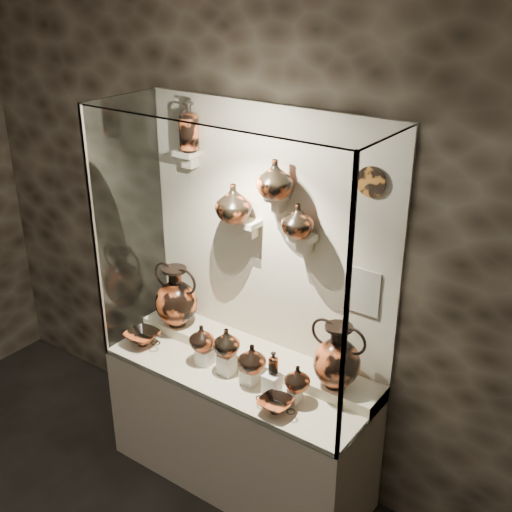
{
  "coord_description": "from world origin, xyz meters",
  "views": [
    {
      "loc": [
        1.98,
        -0.41,
        3.08
      ],
      "look_at": [
        0.07,
        2.27,
        1.59
      ],
      "focal_mm": 45.0,
      "sensor_mm": 36.0,
      "label": 1
    }
  ],
  "objects_px": {
    "jug_e": "(298,378)",
    "lekythos_tall": "(189,125)",
    "jug_b": "(227,342)",
    "jug_c": "(252,358)",
    "jug_a": "(202,337)",
    "kylix_right": "(276,404)",
    "ovoid_vase_a": "(234,203)",
    "kylix_left": "(143,337)",
    "amphora_right": "(337,356)",
    "ovoid_vase_b": "(275,179)",
    "lekythos_small": "(274,362)",
    "ovoid_vase_c": "(298,220)",
    "amphora_left": "(176,296)"
  },
  "relations": [
    {
      "from": "lekythos_small",
      "to": "kylix_left",
      "type": "height_order",
      "value": "lekythos_small"
    },
    {
      "from": "kylix_left",
      "to": "kylix_right",
      "type": "relative_size",
      "value": 1.16
    },
    {
      "from": "amphora_left",
      "to": "ovoid_vase_c",
      "type": "xyz_separation_m",
      "value": [
        0.87,
        0.08,
        0.7
      ]
    },
    {
      "from": "amphora_right",
      "to": "jug_b",
      "type": "xyz_separation_m",
      "value": [
        -0.64,
        -0.17,
        -0.05
      ]
    },
    {
      "from": "amphora_left",
      "to": "ovoid_vase_c",
      "type": "height_order",
      "value": "ovoid_vase_c"
    },
    {
      "from": "kylix_right",
      "to": "ovoid_vase_b",
      "type": "xyz_separation_m",
      "value": [
        -0.27,
        0.37,
        1.15
      ]
    },
    {
      "from": "jug_c",
      "to": "lekythos_small",
      "type": "xyz_separation_m",
      "value": [
        0.14,
        0.02,
        0.02
      ]
    },
    {
      "from": "amphora_left",
      "to": "ovoid_vase_c",
      "type": "bearing_deg",
      "value": 10.72
    },
    {
      "from": "lekythos_tall",
      "to": "ovoid_vase_b",
      "type": "relative_size",
      "value": 1.51
    },
    {
      "from": "jug_a",
      "to": "kylix_right",
      "type": "height_order",
      "value": "jug_a"
    },
    {
      "from": "jug_a",
      "to": "ovoid_vase_c",
      "type": "distance_m",
      "value": 0.98
    },
    {
      "from": "kylix_left",
      "to": "ovoid_vase_b",
      "type": "height_order",
      "value": "ovoid_vase_b"
    },
    {
      "from": "jug_b",
      "to": "ovoid_vase_b",
      "type": "relative_size",
      "value": 0.79
    },
    {
      "from": "jug_e",
      "to": "kylix_left",
      "type": "height_order",
      "value": "jug_e"
    },
    {
      "from": "jug_b",
      "to": "jug_c",
      "type": "distance_m",
      "value": 0.2
    },
    {
      "from": "kylix_left",
      "to": "ovoid_vase_b",
      "type": "relative_size",
      "value": 1.3
    },
    {
      "from": "jug_e",
      "to": "lekythos_tall",
      "type": "relative_size",
      "value": 0.47
    },
    {
      "from": "ovoid_vase_a",
      "to": "ovoid_vase_c",
      "type": "xyz_separation_m",
      "value": [
        0.43,
        0.02,
        -0.02
      ]
    },
    {
      "from": "jug_c",
      "to": "ovoid_vase_c",
      "type": "relative_size",
      "value": 0.93
    },
    {
      "from": "jug_e",
      "to": "kylix_left",
      "type": "relative_size",
      "value": 0.54
    },
    {
      "from": "jug_a",
      "to": "kylix_right",
      "type": "relative_size",
      "value": 0.68
    },
    {
      "from": "jug_e",
      "to": "ovoid_vase_a",
      "type": "bearing_deg",
      "value": 165.15
    },
    {
      "from": "jug_a",
      "to": "jug_b",
      "type": "distance_m",
      "value": 0.19
    },
    {
      "from": "jug_e",
      "to": "ovoid_vase_a",
      "type": "distance_m",
      "value": 1.06
    },
    {
      "from": "jug_c",
      "to": "ovoid_vase_b",
      "type": "distance_m",
      "value": 1.05
    },
    {
      "from": "amphora_right",
      "to": "ovoid_vase_b",
      "type": "height_order",
      "value": "ovoid_vase_b"
    },
    {
      "from": "amphora_left",
      "to": "kylix_left",
      "type": "relative_size",
      "value": 1.5
    },
    {
      "from": "amphora_left",
      "to": "jug_e",
      "type": "bearing_deg",
      "value": -3.13
    },
    {
      "from": "jug_a",
      "to": "kylix_left",
      "type": "height_order",
      "value": "jug_a"
    },
    {
      "from": "amphora_left",
      "to": "ovoid_vase_a",
      "type": "distance_m",
      "value": 0.85
    },
    {
      "from": "jug_a",
      "to": "jug_b",
      "type": "relative_size",
      "value": 0.96
    },
    {
      "from": "kylix_right",
      "to": "lekythos_tall",
      "type": "bearing_deg",
      "value": 149.95
    },
    {
      "from": "jug_b",
      "to": "jug_a",
      "type": "bearing_deg",
      "value": -171.42
    },
    {
      "from": "jug_a",
      "to": "ovoid_vase_b",
      "type": "bearing_deg",
      "value": 52.15
    },
    {
      "from": "ovoid_vase_a",
      "to": "jug_c",
      "type": "bearing_deg",
      "value": -30.18
    },
    {
      "from": "amphora_right",
      "to": "jug_e",
      "type": "xyz_separation_m",
      "value": [
        -0.15,
        -0.17,
        -0.11
      ]
    },
    {
      "from": "jug_b",
      "to": "jug_c",
      "type": "bearing_deg",
      "value": 3.64
    },
    {
      "from": "jug_a",
      "to": "lekythos_tall",
      "type": "relative_size",
      "value": 0.5
    },
    {
      "from": "lekythos_small",
      "to": "kylix_right",
      "type": "height_order",
      "value": "lekythos_small"
    },
    {
      "from": "ovoid_vase_c",
      "to": "jug_a",
      "type": "bearing_deg",
      "value": -131.56
    },
    {
      "from": "jug_b",
      "to": "lekythos_tall",
      "type": "bearing_deg",
      "value": 155.81
    },
    {
      "from": "amphora_left",
      "to": "lekythos_small",
      "type": "bearing_deg",
      "value": -4.57
    },
    {
      "from": "jug_c",
      "to": "ovoid_vase_a",
      "type": "xyz_separation_m",
      "value": [
        -0.3,
        0.23,
        0.82
      ]
    },
    {
      "from": "ovoid_vase_a",
      "to": "ovoid_vase_b",
      "type": "xyz_separation_m",
      "value": [
        0.28,
        0.01,
        0.19
      ]
    },
    {
      "from": "jug_e",
      "to": "kylix_right",
      "type": "xyz_separation_m",
      "value": [
        -0.05,
        -0.15,
        -0.11
      ]
    },
    {
      "from": "lekythos_tall",
      "to": "ovoid_vase_c",
      "type": "height_order",
      "value": "lekythos_tall"
    },
    {
      "from": "kylix_left",
      "to": "kylix_right",
      "type": "xyz_separation_m",
      "value": [
        1.09,
        -0.07,
        -0.01
      ]
    },
    {
      "from": "jug_e",
      "to": "lekythos_tall",
      "type": "xyz_separation_m",
      "value": [
        -0.96,
        0.26,
        1.24
      ]
    },
    {
      "from": "jug_a",
      "to": "kylix_right",
      "type": "bearing_deg",
      "value": 6.7
    },
    {
      "from": "lekythos_tall",
      "to": "ovoid_vase_c",
      "type": "distance_m",
      "value": 0.89
    }
  ]
}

